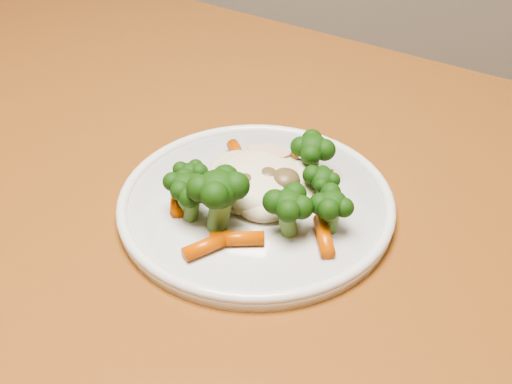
# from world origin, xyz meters

# --- Properties ---
(dining_table) EXTENTS (1.41, 1.17, 0.75)m
(dining_table) POSITION_xyz_m (0.07, 0.29, 0.65)
(dining_table) COLOR brown
(dining_table) RESTS_ON ground
(plate) EXTENTS (0.24, 0.24, 0.01)m
(plate) POSITION_xyz_m (0.14, 0.30, 0.76)
(plate) COLOR silver
(plate) RESTS_ON dining_table
(meal) EXTENTS (0.17, 0.17, 0.05)m
(meal) POSITION_xyz_m (0.14, 0.29, 0.78)
(meal) COLOR beige
(meal) RESTS_ON plate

